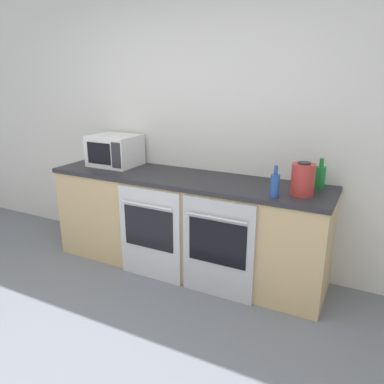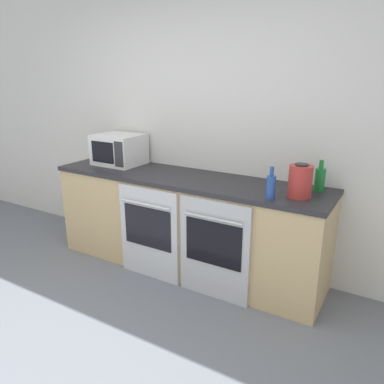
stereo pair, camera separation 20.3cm
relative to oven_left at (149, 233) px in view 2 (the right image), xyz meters
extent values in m
plane|color=slate|center=(0.18, -1.34, -0.43)|extent=(16.00, 16.00, 0.00)
cube|color=silver|center=(0.18, 0.66, 0.87)|extent=(10.00, 0.06, 2.60)
cube|color=tan|center=(0.18, 0.32, 0.00)|extent=(2.56, 0.61, 0.85)
cube|color=#28282D|center=(0.18, 0.32, 0.45)|extent=(2.58, 0.64, 0.04)
cube|color=silver|center=(0.00, 0.00, -0.01)|extent=(0.61, 0.03, 0.84)
cube|color=black|center=(0.00, -0.02, 0.06)|extent=(0.49, 0.01, 0.37)
cylinder|color=silver|center=(0.00, -0.04, 0.28)|extent=(0.50, 0.02, 0.02)
cube|color=#B7BABF|center=(0.65, 0.00, -0.01)|extent=(0.61, 0.03, 0.84)
cube|color=black|center=(0.65, -0.02, 0.06)|extent=(0.49, 0.01, 0.37)
cylinder|color=#B7BABF|center=(0.65, -0.04, 0.28)|extent=(0.50, 0.02, 0.02)
cube|color=silver|center=(-0.65, 0.41, 0.62)|extent=(0.46, 0.39, 0.30)
cube|color=black|center=(-0.69, 0.21, 0.62)|extent=(0.27, 0.01, 0.20)
cube|color=#2D2D33|center=(-0.49, 0.21, 0.62)|extent=(0.10, 0.01, 0.24)
cylinder|color=#234793|center=(1.05, 0.10, 0.55)|extent=(0.07, 0.07, 0.17)
cylinder|color=#234793|center=(1.05, 0.10, 0.67)|extent=(0.03, 0.03, 0.07)
cylinder|color=#19722D|center=(1.30, 0.49, 0.55)|extent=(0.08, 0.08, 0.18)
cylinder|color=#19722D|center=(1.30, 0.49, 0.68)|extent=(0.03, 0.03, 0.07)
cylinder|color=#B2332D|center=(1.21, 0.26, 0.59)|extent=(0.17, 0.17, 0.24)
cylinder|color=#262628|center=(1.21, 0.26, 0.71)|extent=(0.10, 0.10, 0.01)
camera|label=1|loc=(1.70, -2.51, 1.33)|focal=35.00mm
camera|label=2|loc=(1.88, -2.42, 1.33)|focal=35.00mm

